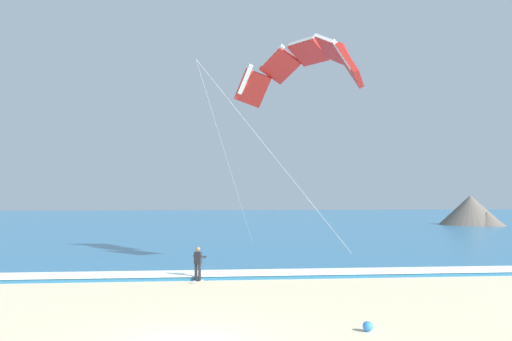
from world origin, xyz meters
TOP-DOWN VIEW (x-y plane):
  - sea at (0.00, 71.21)m, footprint 200.00×120.00m
  - surf_foam at (0.00, 12.21)m, footprint 200.00×2.12m
  - surfboard at (0.13, 11.03)m, footprint 1.00×1.45m
  - kitesurfer at (0.14, 11.04)m, footprint 0.66×0.66m
  - kite_primary at (6.20, 15.39)m, footprint 9.01×8.42m
  - headland_right at (37.38, 53.73)m, footprint 8.95×9.44m
  - beach_ball at (5.50, 0.99)m, footprint 0.32×0.32m

SIDE VIEW (x-z plane):
  - surfboard at x=0.13m, z-range -0.02..0.07m
  - sea at x=0.00m, z-range 0.00..0.20m
  - beach_ball at x=5.50m, z-range 0.00..0.32m
  - surf_foam at x=0.00m, z-range 0.20..0.24m
  - kitesurfer at x=0.14m, z-range 0.10..1.79m
  - headland_right at x=37.38m, z-range -0.31..3.97m
  - kite_primary at x=6.20m, z-range 5.88..18.22m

